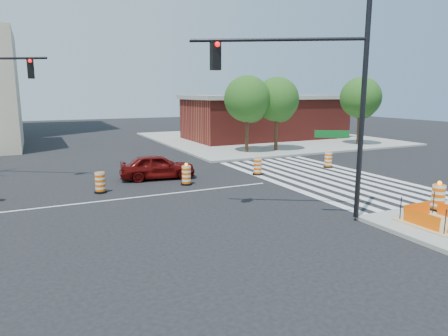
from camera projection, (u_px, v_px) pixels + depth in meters
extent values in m
plane|color=black|center=(134.00, 198.00, 18.71)|extent=(120.00, 120.00, 0.00)
cube|color=gray|center=(264.00, 138.00, 42.27)|extent=(22.00, 22.00, 0.15)
cube|color=silver|center=(275.00, 182.00, 22.01)|extent=(0.45, 13.50, 0.01)
cube|color=silver|center=(289.00, 180.00, 22.39)|extent=(0.45, 13.50, 0.01)
cube|color=silver|center=(302.00, 179.00, 22.77)|extent=(0.45, 13.50, 0.01)
cube|color=silver|center=(315.00, 177.00, 23.15)|extent=(0.45, 13.50, 0.01)
cube|color=silver|center=(327.00, 176.00, 23.53)|extent=(0.45, 13.50, 0.01)
cube|color=silver|center=(339.00, 175.00, 23.91)|extent=(0.45, 13.50, 0.01)
cube|color=silver|center=(350.00, 173.00, 24.29)|extent=(0.45, 13.50, 0.01)
cube|color=silver|center=(361.00, 172.00, 24.67)|extent=(0.45, 13.50, 0.01)
cube|color=silver|center=(134.00, 197.00, 18.71)|extent=(14.00, 0.12, 0.01)
cube|color=tan|center=(438.00, 223.00, 14.50)|extent=(2.20, 2.20, 0.05)
cube|color=#F55804|center=(417.00, 210.00, 15.25)|extent=(1.44, 0.02, 0.55)
cube|color=#F55804|center=(421.00, 220.00, 14.07)|extent=(0.02, 1.44, 0.55)
cylinder|color=black|center=(445.00, 222.00, 13.24)|extent=(0.04, 0.04, 0.90)
cylinder|color=black|center=(401.00, 209.00, 14.84)|extent=(0.04, 0.04, 0.90)
cylinder|color=black|center=(433.00, 203.00, 15.60)|extent=(0.04, 0.04, 0.90)
cube|color=maroon|center=(265.00, 119.00, 41.90)|extent=(16.00, 8.00, 4.20)
cube|color=gray|center=(265.00, 97.00, 41.47)|extent=(16.50, 8.50, 0.40)
imported|color=#500806|center=(157.00, 166.00, 22.70)|extent=(4.42, 2.30, 1.44)
cylinder|color=black|center=(363.00, 105.00, 14.54)|extent=(0.19, 0.19, 8.48)
cylinder|color=black|center=(277.00, 40.00, 14.37)|extent=(5.56, 3.31, 0.13)
cube|color=black|center=(215.00, 55.00, 14.65)|extent=(0.34, 0.30, 1.06)
sphere|color=#FF0C0C|center=(217.00, 44.00, 14.42)|extent=(0.19, 0.19, 0.19)
cube|color=#0C591E|center=(332.00, 134.00, 14.83)|extent=(1.12, 0.68, 0.26)
cube|color=black|center=(31.00, 68.00, 20.78)|extent=(0.33, 0.29, 1.04)
sphere|color=#FF0C0C|center=(30.00, 61.00, 20.55)|extent=(0.19, 0.19, 0.19)
cylinder|color=black|center=(437.00, 209.00, 16.12)|extent=(0.63, 0.63, 0.10)
cylinder|color=#F15C05|center=(438.00, 197.00, 16.02)|extent=(0.50, 0.50, 0.99)
sphere|color=#FF990C|center=(440.00, 183.00, 15.91)|extent=(0.17, 0.17, 0.17)
cylinder|color=#382314|center=(247.00, 130.00, 31.84)|extent=(0.28, 0.28, 3.89)
sphere|color=#174B15|center=(247.00, 99.00, 31.39)|extent=(3.65, 3.65, 3.65)
sphere|color=#174B15|center=(250.00, 106.00, 31.92)|extent=(2.67, 2.67, 2.67)
sphere|color=#174B15|center=(244.00, 104.00, 31.15)|extent=(2.43, 2.43, 2.43)
cylinder|color=#382314|center=(276.00, 129.00, 32.88)|extent=(0.29, 0.29, 3.84)
sphere|color=#174B15|center=(277.00, 99.00, 32.44)|extent=(3.60, 3.60, 3.60)
sphere|color=#174B15|center=(280.00, 107.00, 32.98)|extent=(2.64, 2.64, 2.64)
sphere|color=#174B15|center=(274.00, 104.00, 32.19)|extent=(2.40, 2.40, 2.40)
cylinder|color=#382314|center=(359.00, 125.00, 36.59)|extent=(0.32, 0.32, 3.93)
sphere|color=#174B15|center=(361.00, 98.00, 36.14)|extent=(3.68, 3.68, 3.68)
sphere|color=#174B15|center=(362.00, 104.00, 36.73)|extent=(2.70, 2.70, 2.70)
sphere|color=#174B15|center=(359.00, 102.00, 35.86)|extent=(2.45, 2.45, 2.45)
cylinder|color=black|center=(101.00, 192.00, 19.62)|extent=(0.60, 0.60, 0.10)
cylinder|color=#F15C05|center=(100.00, 182.00, 19.52)|extent=(0.48, 0.48, 0.95)
cylinder|color=black|center=(186.00, 184.00, 21.34)|extent=(0.60, 0.60, 0.10)
cylinder|color=#F15C05|center=(186.00, 175.00, 21.25)|extent=(0.48, 0.48, 0.95)
sphere|color=#FF990C|center=(186.00, 164.00, 21.14)|extent=(0.16, 0.16, 0.16)
cylinder|color=black|center=(258.00, 174.00, 23.91)|extent=(0.60, 0.60, 0.10)
cylinder|color=#F15C05|center=(258.00, 166.00, 23.81)|extent=(0.48, 0.48, 0.95)
cylinder|color=black|center=(328.00, 167.00, 26.21)|extent=(0.60, 0.60, 0.10)
cylinder|color=#F15C05|center=(328.00, 159.00, 26.12)|extent=(0.48, 0.48, 0.95)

